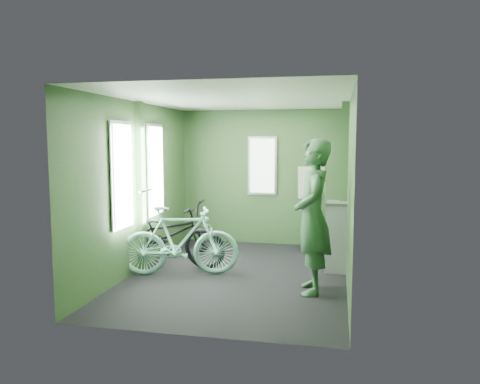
% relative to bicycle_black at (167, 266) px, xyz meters
% --- Properties ---
extents(room, '(4.00, 4.02, 2.31)m').
position_rel_bicycle_black_xyz_m(room, '(1.06, -0.18, 1.44)').
color(room, black).
rests_on(room, ground).
extents(bicycle_black, '(1.83, 0.95, 1.01)m').
position_rel_bicycle_black_xyz_m(bicycle_black, '(0.00, 0.00, 0.00)').
color(bicycle_black, black).
rests_on(bicycle_black, ground).
extents(bicycle_mint, '(1.63, 0.89, 0.96)m').
position_rel_bicycle_black_xyz_m(bicycle_mint, '(0.34, -0.40, 0.00)').
color(bicycle_mint, '#83D2B8').
rests_on(bicycle_mint, ground).
extents(passenger, '(0.51, 0.75, 1.80)m').
position_rel_bicycle_black_xyz_m(passenger, '(2.08, -0.73, 0.90)').
color(passenger, '#2E5534').
rests_on(passenger, ground).
extents(waste_box, '(0.28, 0.39, 0.95)m').
position_rel_bicycle_black_xyz_m(waste_box, '(2.35, 0.28, 0.48)').
color(waste_box, gray).
rests_on(waste_box, ground).
extents(bench_seat, '(0.52, 0.89, 0.93)m').
position_rel_bicycle_black_xyz_m(bench_seat, '(2.24, 0.87, 0.27)').
color(bench_seat, navy).
rests_on(bench_seat, ground).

